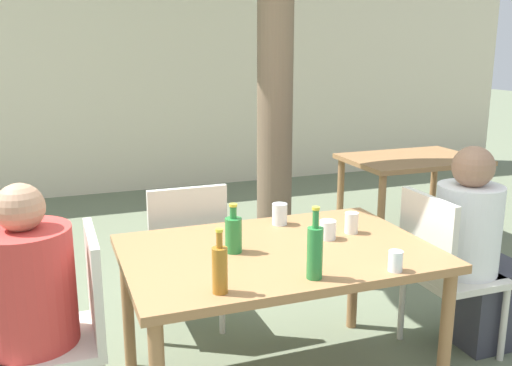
{
  "coord_description": "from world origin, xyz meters",
  "views": [
    {
      "loc": [
        -0.97,
        -2.34,
        1.67
      ],
      "look_at": [
        0.0,
        0.3,
        0.98
      ],
      "focal_mm": 40.0,
      "sensor_mm": 36.0,
      "label": 1
    }
  ],
  "objects_px": {
    "drinking_glass_0": "(395,261)",
    "drinking_glass_2": "(280,214)",
    "person_seated_0": "(9,334)",
    "amber_bottle_0": "(220,268)",
    "patio_chair_0": "(69,323)",
    "drinking_glass_1": "(328,230)",
    "patio_chair_2": "(185,249)",
    "patio_chair_1": "(442,265)",
    "green_bottle_2": "(315,251)",
    "green_bottle_1": "(233,234)",
    "dining_table_back": "(412,169)",
    "drinking_glass_3": "(351,223)",
    "person_seated_1": "(478,259)",
    "dining_table_front": "(278,264)"
  },
  "relations": [
    {
      "from": "drinking_glass_0",
      "to": "drinking_glass_2",
      "type": "xyz_separation_m",
      "value": [
        -0.21,
        0.76,
        0.01
      ]
    },
    {
      "from": "person_seated_0",
      "to": "amber_bottle_0",
      "type": "height_order",
      "value": "person_seated_0"
    },
    {
      "from": "patio_chair_0",
      "to": "drinking_glass_0",
      "type": "xyz_separation_m",
      "value": [
        1.32,
        -0.42,
        0.26
      ]
    },
    {
      "from": "drinking_glass_1",
      "to": "patio_chair_2",
      "type": "bearing_deg",
      "value": 130.59
    },
    {
      "from": "patio_chair_1",
      "to": "green_bottle_2",
      "type": "xyz_separation_m",
      "value": [
        -0.94,
        -0.37,
        0.33
      ]
    },
    {
      "from": "green_bottle_1",
      "to": "amber_bottle_0",
      "type": "bearing_deg",
      "value": -114.66
    },
    {
      "from": "patio_chair_2",
      "to": "drinking_glass_0",
      "type": "distance_m",
      "value": 1.33
    },
    {
      "from": "amber_bottle_0",
      "to": "drinking_glass_0",
      "type": "xyz_separation_m",
      "value": [
        0.76,
        -0.05,
        -0.06
      ]
    },
    {
      "from": "drinking_glass_0",
      "to": "drinking_glass_1",
      "type": "relative_size",
      "value": 0.95
    },
    {
      "from": "dining_table_back",
      "to": "drinking_glass_3",
      "type": "xyz_separation_m",
      "value": [
        -1.48,
        -1.58,
        0.15
      ]
    },
    {
      "from": "patio_chair_0",
      "to": "person_seated_1",
      "type": "bearing_deg",
      "value": 90.0
    },
    {
      "from": "patio_chair_2",
      "to": "person_seated_1",
      "type": "xyz_separation_m",
      "value": [
        1.48,
        -0.71,
        0.0
      ]
    },
    {
      "from": "drinking_glass_1",
      "to": "green_bottle_2",
      "type": "bearing_deg",
      "value": -123.37
    },
    {
      "from": "amber_bottle_0",
      "to": "green_bottle_1",
      "type": "height_order",
      "value": "amber_bottle_0"
    },
    {
      "from": "amber_bottle_0",
      "to": "drinking_glass_2",
      "type": "height_order",
      "value": "amber_bottle_0"
    },
    {
      "from": "dining_table_back",
      "to": "patio_chair_1",
      "type": "xyz_separation_m",
      "value": [
        -0.97,
        -1.67,
        -0.11
      ]
    },
    {
      "from": "dining_table_back",
      "to": "drinking_glass_1",
      "type": "xyz_separation_m",
      "value": [
        -1.64,
        -1.62,
        0.15
      ]
    },
    {
      "from": "person_seated_1",
      "to": "drinking_glass_0",
      "type": "height_order",
      "value": "person_seated_1"
    },
    {
      "from": "patio_chair_0",
      "to": "green_bottle_2",
      "type": "distance_m",
      "value": 1.08
    },
    {
      "from": "dining_table_back",
      "to": "drinking_glass_2",
      "type": "bearing_deg",
      "value": -143.19
    },
    {
      "from": "green_bottle_1",
      "to": "drinking_glass_0",
      "type": "distance_m",
      "value": 0.73
    },
    {
      "from": "green_bottle_2",
      "to": "dining_table_back",
      "type": "bearing_deg",
      "value": 46.84
    },
    {
      "from": "drinking_glass_2",
      "to": "drinking_glass_3",
      "type": "relative_size",
      "value": 1.07
    },
    {
      "from": "patio_chair_1",
      "to": "drinking_glass_2",
      "type": "distance_m",
      "value": 0.91
    },
    {
      "from": "dining_table_back",
      "to": "drinking_glass_0",
      "type": "bearing_deg",
      "value": -126.7
    },
    {
      "from": "dining_table_front",
      "to": "dining_table_back",
      "type": "xyz_separation_m",
      "value": [
        1.92,
        1.67,
        -0.03
      ]
    },
    {
      "from": "person_seated_1",
      "to": "drinking_glass_2",
      "type": "distance_m",
      "value": 1.13
    },
    {
      "from": "patio_chair_2",
      "to": "drinking_glass_0",
      "type": "bearing_deg",
      "value": 119.94
    },
    {
      "from": "dining_table_front",
      "to": "drinking_glass_0",
      "type": "height_order",
      "value": "drinking_glass_0"
    },
    {
      "from": "patio_chair_0",
      "to": "drinking_glass_3",
      "type": "xyz_separation_m",
      "value": [
        1.39,
        0.09,
        0.27
      ]
    },
    {
      "from": "patio_chair_1",
      "to": "dining_table_back",
      "type": "bearing_deg",
      "value": -30.15
    },
    {
      "from": "person_seated_1",
      "to": "dining_table_back",
      "type": "bearing_deg",
      "value": -23.67
    },
    {
      "from": "patio_chair_0",
      "to": "amber_bottle_0",
      "type": "bearing_deg",
      "value": 56.23
    },
    {
      "from": "green_bottle_2",
      "to": "patio_chair_1",
      "type": "bearing_deg",
      "value": 21.45
    },
    {
      "from": "patio_chair_0",
      "to": "drinking_glass_2",
      "type": "relative_size",
      "value": 7.94
    },
    {
      "from": "patio_chair_2",
      "to": "person_seated_1",
      "type": "height_order",
      "value": "person_seated_1"
    },
    {
      "from": "amber_bottle_0",
      "to": "green_bottle_2",
      "type": "bearing_deg",
      "value": 0.29
    },
    {
      "from": "green_bottle_1",
      "to": "dining_table_back",
      "type": "bearing_deg",
      "value": 37.53
    },
    {
      "from": "dining_table_front",
      "to": "drinking_glass_2",
      "type": "height_order",
      "value": "drinking_glass_2"
    },
    {
      "from": "patio_chair_0",
      "to": "amber_bottle_0",
      "type": "distance_m",
      "value": 0.74
    },
    {
      "from": "green_bottle_2",
      "to": "drinking_glass_1",
      "type": "relative_size",
      "value": 3.26
    },
    {
      "from": "patio_chair_0",
      "to": "patio_chair_2",
      "type": "bearing_deg",
      "value": 137.04
    },
    {
      "from": "green_bottle_1",
      "to": "drinking_glass_0",
      "type": "height_order",
      "value": "green_bottle_1"
    },
    {
      "from": "drinking_glass_1",
      "to": "drinking_glass_2",
      "type": "bearing_deg",
      "value": 114.18
    },
    {
      "from": "patio_chair_1",
      "to": "person_seated_1",
      "type": "distance_m",
      "value": 0.24
    },
    {
      "from": "green_bottle_1",
      "to": "drinking_glass_3",
      "type": "xyz_separation_m",
      "value": [
        0.65,
        0.05,
        -0.04
      ]
    },
    {
      "from": "dining_table_front",
      "to": "patio_chair_1",
      "type": "xyz_separation_m",
      "value": [
        0.95,
        0.0,
        -0.14
      ]
    },
    {
      "from": "patio_chair_2",
      "to": "drinking_glass_1",
      "type": "bearing_deg",
      "value": 130.59
    },
    {
      "from": "drinking_glass_0",
      "to": "patio_chair_2",
      "type": "bearing_deg",
      "value": 119.94
    },
    {
      "from": "patio_chair_0",
      "to": "drinking_glass_3",
      "type": "height_order",
      "value": "patio_chair_0"
    }
  ]
}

